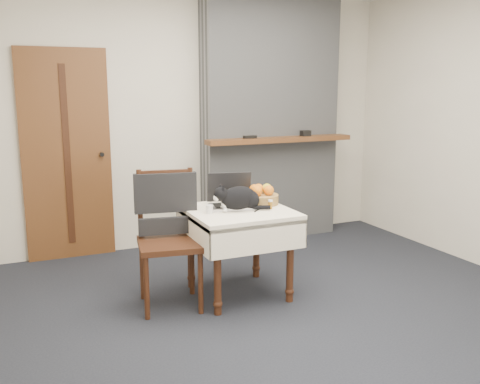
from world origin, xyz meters
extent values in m
plane|color=black|center=(0.00, 0.00, 0.00)|extent=(4.50, 4.50, 0.00)
cube|color=beige|center=(0.00, 2.00, 1.30)|extent=(4.50, 0.02, 2.60)
cube|color=brown|center=(-1.20, 1.98, 1.00)|extent=(0.82, 0.05, 2.00)
cube|color=#341C0E|center=(-1.20, 1.95, 1.00)|extent=(0.06, 0.01, 1.70)
cylinder|color=black|center=(-0.88, 1.93, 1.00)|extent=(0.04, 0.06, 0.04)
cube|color=gray|center=(0.90, 1.85, 1.30)|extent=(1.50, 0.30, 2.60)
cube|color=brown|center=(0.90, 1.61, 1.10)|extent=(1.62, 0.18, 0.05)
cube|color=black|center=(0.55, 1.61, 1.14)|extent=(0.14, 0.04, 0.03)
cube|color=black|center=(1.20, 1.61, 1.16)|extent=(0.10, 0.07, 0.06)
cylinder|color=#341C0E|center=(-0.40, 0.13, 0.32)|extent=(0.06, 0.06, 0.64)
sphere|color=#341C0E|center=(-0.40, 0.13, 0.08)|extent=(0.07, 0.07, 0.07)
cylinder|color=#341C0E|center=(0.20, 0.13, 0.32)|extent=(0.06, 0.06, 0.64)
sphere|color=#341C0E|center=(0.20, 0.13, 0.08)|extent=(0.07, 0.07, 0.07)
cylinder|color=#341C0E|center=(-0.40, 0.73, 0.32)|extent=(0.06, 0.06, 0.64)
sphere|color=#341C0E|center=(-0.40, 0.73, 0.08)|extent=(0.07, 0.07, 0.07)
cylinder|color=#341C0E|center=(0.20, 0.73, 0.32)|extent=(0.06, 0.06, 0.64)
sphere|color=#341C0E|center=(0.20, 0.73, 0.08)|extent=(0.07, 0.07, 0.07)
cube|color=white|center=(-0.10, 0.43, 0.67)|extent=(0.78, 0.78, 0.06)
cube|color=white|center=(-0.10, 0.05, 0.56)|extent=(0.78, 0.01, 0.22)
cube|color=white|center=(-0.10, 0.82, 0.56)|extent=(0.78, 0.01, 0.22)
cube|color=white|center=(-0.48, 0.43, 0.56)|extent=(0.01, 0.78, 0.22)
cube|color=white|center=(0.29, 0.43, 0.56)|extent=(0.01, 0.78, 0.22)
cube|color=#B7B7BC|center=(-0.12, 0.50, 0.71)|extent=(0.40, 0.31, 0.02)
cube|color=black|center=(-0.12, 0.50, 0.72)|extent=(0.32, 0.22, 0.00)
cube|color=black|center=(-0.09, 0.65, 0.84)|extent=(0.36, 0.13, 0.24)
cube|color=#95BBDA|center=(-0.09, 0.64, 0.84)|extent=(0.33, 0.12, 0.22)
ellipsoid|color=black|center=(-0.10, 0.41, 0.79)|extent=(0.30, 0.19, 0.19)
ellipsoid|color=black|center=(-0.01, 0.41, 0.78)|extent=(0.16, 0.18, 0.15)
sphere|color=black|center=(-0.25, 0.42, 0.84)|extent=(0.11, 0.11, 0.11)
ellipsoid|color=white|center=(-0.29, 0.42, 0.81)|extent=(0.05, 0.06, 0.05)
ellipsoid|color=white|center=(-0.22, 0.42, 0.76)|extent=(0.05, 0.06, 0.08)
cone|color=black|center=(-0.24, 0.39, 0.89)|extent=(0.04, 0.04, 0.04)
cone|color=black|center=(-0.24, 0.45, 0.89)|extent=(0.04, 0.04, 0.04)
cylinder|color=black|center=(0.05, 0.34, 0.72)|extent=(0.16, 0.09, 0.03)
sphere|color=white|center=(-0.23, 0.38, 0.72)|extent=(0.04, 0.04, 0.04)
sphere|color=white|center=(-0.23, 0.45, 0.72)|extent=(0.04, 0.04, 0.04)
cylinder|color=silver|center=(-0.35, 0.41, 0.73)|extent=(0.06, 0.06, 0.06)
cylinder|color=#965F12|center=(0.14, 0.35, 0.73)|extent=(0.03, 0.03, 0.06)
cylinder|color=white|center=(0.14, 0.35, 0.77)|extent=(0.04, 0.04, 0.01)
cylinder|color=#A57942|center=(0.15, 0.54, 0.74)|extent=(0.28, 0.28, 0.08)
sphere|color=#E35313|center=(0.10, 0.50, 0.82)|extent=(0.08, 0.08, 0.08)
sphere|color=#E35313|center=(0.20, 0.49, 0.82)|extent=(0.08, 0.08, 0.08)
sphere|color=#E35313|center=(0.15, 0.59, 0.82)|extent=(0.08, 0.08, 0.08)
sphere|color=gold|center=(0.22, 0.57, 0.82)|extent=(0.08, 0.08, 0.08)
sphere|color=#E35313|center=(0.11, 0.58, 0.82)|extent=(0.08, 0.08, 0.08)
cube|color=black|center=(0.08, 0.45, 0.70)|extent=(0.15, 0.09, 0.01)
cube|color=#341C0E|center=(-0.66, 0.42, 0.49)|extent=(0.52, 0.52, 0.04)
cylinder|color=#341C0E|center=(-0.89, 0.26, 0.24)|extent=(0.04, 0.04, 0.49)
cylinder|color=#341C0E|center=(-0.50, 0.20, 0.24)|extent=(0.04, 0.04, 0.49)
cylinder|color=#341C0E|center=(-0.82, 0.65, 0.24)|extent=(0.04, 0.04, 0.49)
cylinder|color=#341C0E|center=(-0.44, 0.58, 0.24)|extent=(0.04, 0.04, 0.49)
cylinder|color=#341C0E|center=(-0.82, 0.65, 0.76)|extent=(0.04, 0.04, 0.54)
cylinder|color=#341C0E|center=(-0.44, 0.58, 0.76)|extent=(0.04, 0.04, 0.54)
cube|color=#341C0E|center=(-0.63, 0.62, 0.87)|extent=(0.39, 0.10, 0.30)
cube|color=black|center=(-0.63, 0.60, 0.85)|extent=(0.48, 0.14, 0.30)
camera|label=1|loc=(-1.74, -3.30, 1.66)|focal=40.00mm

